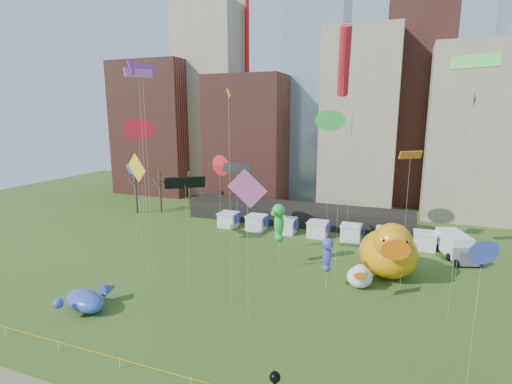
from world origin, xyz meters
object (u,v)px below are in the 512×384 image
at_px(small_duck, 360,276).
at_px(seahorse_purple, 327,252).
at_px(whale_inflatable, 87,300).
at_px(seahorse_green, 279,220).
at_px(big_duck, 389,251).
at_px(box_truck, 455,245).

xyz_separation_m(small_duck, seahorse_purple, (-3.27, -1.80, 2.86)).
xyz_separation_m(seahorse_purple, whale_inflatable, (-20.62, -12.49, -3.19)).
relative_size(seahorse_green, seahorse_purple, 1.37).
bearing_deg(small_duck, big_duck, 47.94).
bearing_deg(whale_inflatable, seahorse_green, 66.02).
distance_m(small_duck, whale_inflatable, 27.84).
bearing_deg(box_truck, seahorse_purple, -150.33).
relative_size(small_duck, seahorse_green, 0.50).
height_order(big_duck, box_truck, big_duck).
xyz_separation_m(small_duck, seahorse_green, (-9.98, 2.52, 4.57)).
bearing_deg(box_truck, whale_inflatable, -159.35).
bearing_deg(small_duck, box_truck, 45.13).
bearing_deg(seahorse_purple, seahorse_green, 124.58).
relative_size(seahorse_green, box_truck, 1.02).
distance_m(seahorse_purple, box_truck, 21.02).
bearing_deg(whale_inflatable, small_duck, 46.52).
relative_size(small_duck, box_truck, 0.51).
bearing_deg(seahorse_purple, small_duck, 6.11).
distance_m(seahorse_green, seahorse_purple, 8.16).
xyz_separation_m(seahorse_green, seahorse_purple, (6.71, -4.32, -1.71)).
relative_size(big_duck, seahorse_purple, 1.67).
relative_size(seahorse_purple, whale_inflatable, 0.91).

